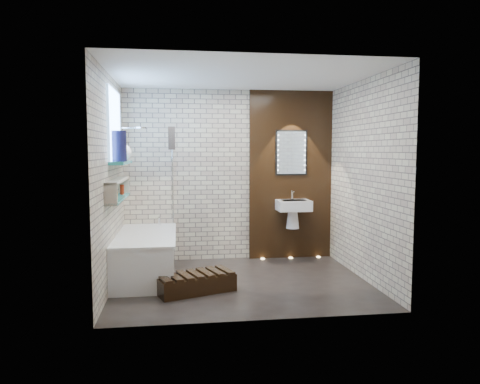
{
  "coord_description": "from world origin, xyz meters",
  "views": [
    {
      "loc": [
        -0.79,
        -5.58,
        1.68
      ],
      "look_at": [
        0.0,
        0.15,
        1.15
      ],
      "focal_mm": 33.76,
      "sensor_mm": 36.0,
      "label": 1
    }
  ],
  "objects": [
    {
      "name": "display_niche",
      "position": [
        -1.53,
        0.15,
        1.2
      ],
      "size": [
        0.14,
        1.3,
        0.26
      ],
      "color": "teal",
      "rests_on": "room_shell"
    },
    {
      "name": "towel",
      "position": [
        -0.87,
        0.73,
        1.85
      ],
      "size": [
        0.09,
        0.24,
        0.31
      ],
      "primitive_type": "cube",
      "color": "black",
      "rests_on": "bath_screen"
    },
    {
      "name": "walnut_panel",
      "position": [
        0.95,
        1.27,
        1.3
      ],
      "size": [
        1.3,
        0.06,
        2.6
      ],
      "primitive_type": "cube",
      "color": "black",
      "rests_on": "ground"
    },
    {
      "name": "washbasin",
      "position": [
        0.95,
        1.07,
        0.79
      ],
      "size": [
        0.5,
        0.36,
        0.58
      ],
      "color": "white",
      "rests_on": "walnut_panel"
    },
    {
      "name": "ground",
      "position": [
        0.0,
        0.0,
        0.0
      ],
      "size": [
        3.2,
        3.2,
        0.0
      ],
      "primitive_type": "plane",
      "color": "black",
      "rests_on": "ground"
    },
    {
      "name": "walnut_step",
      "position": [
        -0.6,
        -0.3,
        0.1
      ],
      "size": [
        1.0,
        0.69,
        0.2
      ],
      "primitive_type": "cube",
      "rotation": [
        0.0,
        0.0,
        0.35
      ],
      "color": "black",
      "rests_on": "ground"
    },
    {
      "name": "clerestory_window",
      "position": [
        -1.57,
        0.35,
        1.9
      ],
      "size": [
        0.18,
        1.0,
        0.94
      ],
      "color": "#7FADE0",
      "rests_on": "room_shell"
    },
    {
      "name": "sill_vases",
      "position": [
        -1.5,
        0.24,
        1.71
      ],
      "size": [
        0.22,
        0.61,
        0.38
      ],
      "color": "white",
      "rests_on": "clerestory_window"
    },
    {
      "name": "bathtub",
      "position": [
        -1.22,
        0.45,
        0.29
      ],
      "size": [
        0.79,
        1.74,
        0.7
      ],
      "color": "white",
      "rests_on": "ground"
    },
    {
      "name": "niche_bottles",
      "position": [
        -1.53,
        0.11,
        1.16
      ],
      "size": [
        0.05,
        0.8,
        0.13
      ],
      "color": "maroon",
      "rests_on": "display_niche"
    },
    {
      "name": "shower_head",
      "position": [
        -1.3,
        0.95,
        2.0
      ],
      "size": [
        0.18,
        0.18,
        0.02
      ],
      "primitive_type": "cylinder",
      "color": "silver",
      "rests_on": "room_shell"
    },
    {
      "name": "room_shell",
      "position": [
        0.0,
        0.0,
        1.3
      ],
      "size": [
        3.24,
        3.2,
        2.6
      ],
      "color": "tan",
      "rests_on": "ground"
    },
    {
      "name": "bath_screen",
      "position": [
        -0.87,
        0.89,
        1.28
      ],
      "size": [
        0.01,
        0.78,
        1.4
      ],
      "primitive_type": "cube",
      "color": "white",
      "rests_on": "bathtub"
    },
    {
      "name": "led_mirror",
      "position": [
        0.95,
        1.23,
        1.65
      ],
      "size": [
        0.5,
        0.02,
        0.7
      ],
      "color": "black",
      "rests_on": "walnut_panel"
    },
    {
      "name": "floor_uplights",
      "position": [
        0.95,
        1.2,
        0.01
      ],
      "size": [
        0.96,
        0.06,
        0.01
      ],
      "color": "#FFD899",
      "rests_on": "ground"
    }
  ]
}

